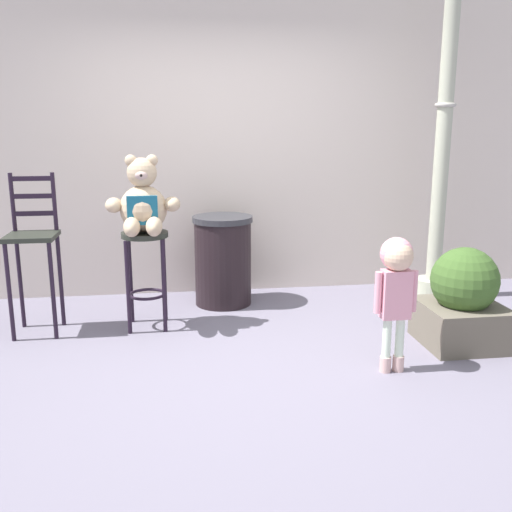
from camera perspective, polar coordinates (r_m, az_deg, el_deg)
The scene contains 9 objects.
ground_plane at distance 3.88m, azimuth -1.95°, elevation -11.03°, with size 24.00×24.00×0.00m, color slate.
building_wall at distance 5.51m, azimuth -4.37°, elevation 12.35°, with size 6.98×0.30×3.04m, color beige.
bar_stool_with_teddy at distance 4.53m, azimuth -10.99°, elevation -0.48°, with size 0.36×0.36×0.77m.
teddy_bear at distance 4.42m, azimuth -11.25°, elevation 5.07°, with size 0.56×0.51×0.59m.
child_walking at distance 3.71m, azimuth 13.89°, elevation -1.92°, with size 0.28×0.23×0.89m.
trash_bin at distance 5.09m, azimuth -3.33°, elevation -0.41°, with size 0.53×0.53×0.80m.
lamppost at distance 5.39m, azimuth 18.07°, elevation 8.51°, with size 0.32×0.32×3.04m.
bar_chair_empty at distance 4.63m, azimuth -21.43°, elevation 0.93°, with size 0.36×0.36×1.23m.
planter_with_shrub at distance 4.41m, azimuth 20.03°, elevation -4.27°, with size 0.57×0.57×0.73m.
Camera 1 is at (-0.38, -3.52, 1.58)m, focal length 39.89 mm.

